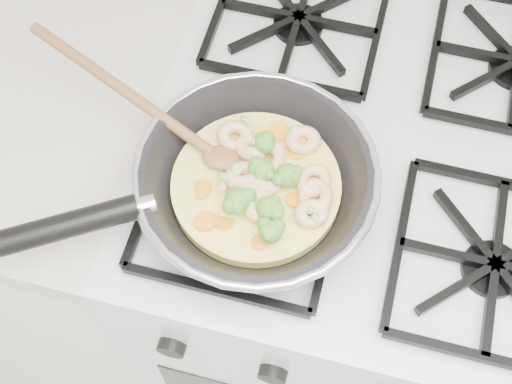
# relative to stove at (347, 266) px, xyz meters

# --- Properties ---
(stove) EXTENTS (0.60, 0.60, 0.92)m
(stove) POSITION_rel_stove_xyz_m (0.00, 0.00, 0.00)
(stove) COLOR silver
(stove) RESTS_ON ground
(skillet) EXTENTS (0.45, 0.32, 0.09)m
(skillet) POSITION_rel_stove_xyz_m (-0.14, -0.14, 0.50)
(skillet) COLOR black
(skillet) RESTS_ON stove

